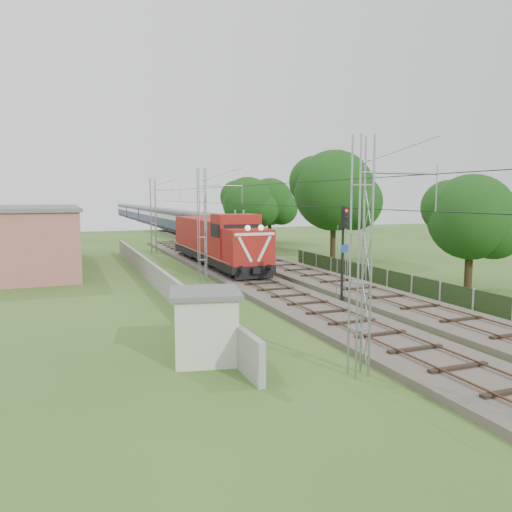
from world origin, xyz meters
name	(u,v)px	position (x,y,z in m)	size (l,w,h in m)	color
ground	(322,316)	(0.00, 0.00, 0.00)	(140.00, 140.00, 0.00)	#365A21
track_main	(269,289)	(0.00, 7.00, 0.18)	(4.20, 70.00, 0.45)	#6B6054
track_side	(264,261)	(5.00, 20.00, 0.18)	(4.20, 80.00, 0.45)	#6B6054
catenary	(203,225)	(-2.95, 12.00, 4.05)	(3.31, 70.00, 8.00)	gray
boundary_wall	(153,274)	(-6.50, 12.00, 0.75)	(0.25, 40.00, 1.50)	#9E9E99
station_building	(26,237)	(-15.00, 24.00, 2.63)	(8.40, 20.40, 5.22)	#B46E61
fence	(412,284)	(8.00, 3.00, 0.60)	(0.12, 32.00, 1.20)	black
locomotive	(217,240)	(0.00, 18.47, 2.37)	(3.21, 18.33, 4.66)	black
coach_rake	(153,215)	(5.00, 78.95, 2.39)	(2.85, 106.43, 3.29)	black
signal_post	(344,236)	(2.77, 2.57, 3.79)	(0.58, 0.47, 5.52)	black
relay_hut	(205,325)	(-7.40, -4.62, 1.33)	(3.01, 3.01, 2.63)	beige
tree_a	(472,218)	(12.42, 2.88, 4.66)	(5.77, 5.49, 7.48)	#3C2E18
tree_b	(335,191)	(12.21, 19.91, 6.53)	(8.07, 7.68, 10.46)	#3C2E18
tree_c	(248,203)	(9.14, 35.28, 5.27)	(6.52, 6.21, 8.45)	#3C2E18
tree_d	(270,202)	(13.67, 39.14, 5.31)	(6.56, 6.25, 8.51)	#3C2E18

